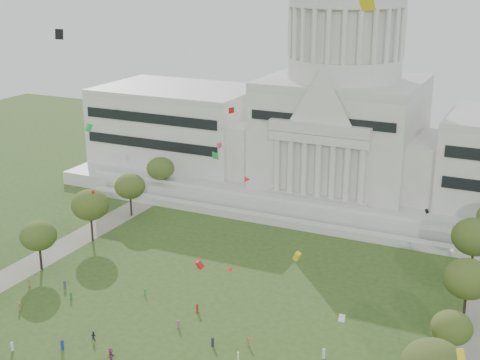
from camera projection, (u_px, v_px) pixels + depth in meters
capitol at (341, 120)px, 193.57m from camera, size 160.00×64.50×91.30m
path_left at (16, 273)px, 148.15m from camera, size 8.00×160.00×0.04m
row_tree_l_3 at (38, 236)px, 147.41m from camera, size 8.12×8.12×11.55m
row_tree_r_3 at (452, 328)px, 112.07m from camera, size 7.01×7.01×9.98m
row_tree_l_4 at (90, 205)px, 162.95m from camera, size 9.29×9.29×13.21m
row_tree_r_4 at (468, 279)px, 124.62m from camera, size 9.19×9.19×13.06m
row_tree_l_5 at (130, 186)px, 179.70m from camera, size 8.33×8.33×11.85m
row_tree_r_5 at (475, 237)px, 142.27m from camera, size 9.82×9.82×13.96m
row_tree_l_6 at (160, 168)px, 196.00m from camera, size 8.19×8.19×11.64m
person_5 at (111, 354)px, 115.39m from camera, size 2.01×1.55×2.03m
person_8 at (93, 336)px, 121.23m from camera, size 0.93×0.60×1.86m
distant_crowd at (102, 339)px, 120.25m from camera, size 65.93×40.69×1.90m
kite_swarm at (143, 221)px, 100.05m from camera, size 93.12×100.32×63.43m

